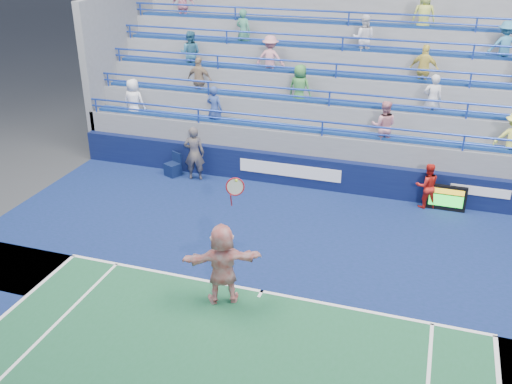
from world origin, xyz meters
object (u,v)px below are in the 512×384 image
(judge_chair, at_px, (173,169))
(tennis_player, at_px, (223,264))
(ball_girl, at_px, (427,186))
(line_judge, at_px, (194,153))
(serve_speed_board, at_px, (446,198))

(judge_chair, height_order, tennis_player, tennis_player)
(tennis_player, height_order, ball_girl, tennis_player)
(judge_chair, xyz_separation_m, line_judge, (0.89, -0.04, 0.71))
(judge_chair, bearing_deg, ball_girl, 1.26)
(serve_speed_board, distance_m, ball_girl, 0.71)
(tennis_player, relative_size, line_judge, 1.68)
(line_judge, relative_size, ball_girl, 1.30)
(tennis_player, distance_m, line_judge, 7.43)
(ball_girl, bearing_deg, tennis_player, 37.47)
(line_judge, bearing_deg, tennis_player, 104.49)
(line_judge, bearing_deg, judge_chair, -16.92)
(tennis_player, relative_size, ball_girl, 2.19)
(ball_girl, bearing_deg, serve_speed_board, 157.73)
(serve_speed_board, relative_size, line_judge, 0.62)
(line_judge, bearing_deg, serve_speed_board, 167.03)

